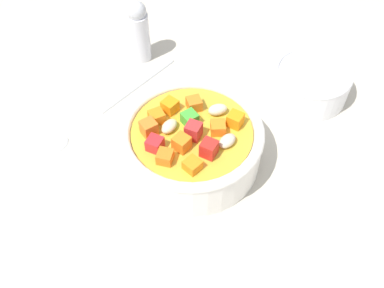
{
  "coord_description": "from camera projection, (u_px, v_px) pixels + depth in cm",
  "views": [
    {
      "loc": [
        -6.39,
        -30.21,
        41.28
      ],
      "look_at": [
        0.0,
        0.0,
        2.82
      ],
      "focal_mm": 40.14,
      "sensor_mm": 36.0,
      "label": 1
    }
  ],
  "objects": [
    {
      "name": "ground_plane",
      "position": [
        192.0,
        164.0,
        0.52
      ],
      "size": [
        140.0,
        140.0,
        2.0
      ],
      "primitive_type": "cube",
      "color": "#BAB2A0"
    },
    {
      "name": "soup_bowl_main",
      "position": [
        192.0,
        142.0,
        0.49
      ],
      "size": [
        16.2,
        16.2,
        6.97
      ],
      "color": "white",
      "rests_on": "ground_plane"
    },
    {
      "name": "spoon",
      "position": [
        110.0,
        103.0,
        0.57
      ],
      "size": [
        18.84,
        14.79,
        0.89
      ],
      "rotation": [
        0.0,
        0.0,
        3.79
      ],
      "color": "silver",
      "rests_on": "ground_plane"
    },
    {
      "name": "side_bowl_small",
      "position": [
        310.0,
        81.0,
        0.57
      ],
      "size": [
        10.41,
        10.41,
        4.52
      ],
      "color": "white",
      "rests_on": "ground_plane"
    },
    {
      "name": "pepper_shaker",
      "position": [
        138.0,
        31.0,
        0.6
      ],
      "size": [
        3.06,
        3.06,
        9.19
      ],
      "color": "silver",
      "rests_on": "ground_plane"
    }
  ]
}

